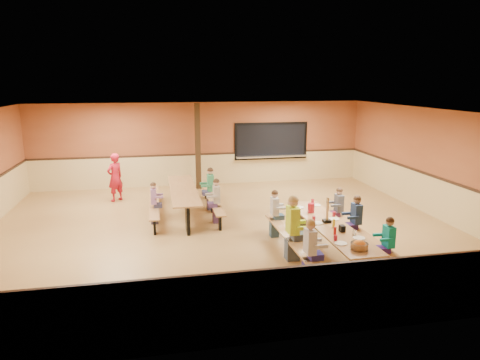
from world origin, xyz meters
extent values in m
plane|color=olive|center=(0.00, 0.00, 0.00)|extent=(12.00, 12.00, 0.00)
cube|color=brown|center=(0.00, 5.00, 1.50)|extent=(12.00, 0.04, 3.00)
cube|color=brown|center=(0.00, -5.00, 1.50)|extent=(12.00, 0.04, 3.00)
cube|color=brown|center=(6.00, 0.00, 1.50)|extent=(0.04, 10.00, 3.00)
cube|color=white|center=(0.00, 0.00, 3.00)|extent=(12.00, 10.00, 0.04)
cube|color=black|center=(2.60, 4.97, 1.55)|extent=(2.60, 0.06, 1.20)
cube|color=silver|center=(2.60, 4.88, 0.98)|extent=(2.70, 0.28, 0.06)
cube|color=black|center=(-0.20, 4.40, 1.50)|extent=(0.18, 0.18, 3.00)
cube|color=#A27140|center=(1.96, -2.20, 0.72)|extent=(0.75, 3.60, 0.04)
cube|color=black|center=(1.96, -3.75, 0.35)|extent=(0.08, 0.60, 0.70)
cube|color=black|center=(1.96, -0.65, 0.35)|extent=(0.08, 0.60, 0.70)
cube|color=#A27140|center=(1.13, -2.20, 0.43)|extent=(0.26, 3.60, 0.04)
cube|color=black|center=(1.13, -2.20, 0.21)|extent=(0.06, 0.18, 0.41)
cube|color=#A27140|center=(2.78, -2.20, 0.43)|extent=(0.26, 3.60, 0.04)
cube|color=black|center=(2.78, -2.20, 0.21)|extent=(0.06, 0.18, 0.41)
cube|color=#A27140|center=(-0.93, 1.50, 0.72)|extent=(0.75, 3.60, 0.04)
cube|color=black|center=(-0.93, -0.05, 0.35)|extent=(0.08, 0.60, 0.70)
cube|color=black|center=(-0.93, 3.05, 0.35)|extent=(0.08, 0.60, 0.70)
cube|color=#A27140|center=(-1.75, 1.50, 0.43)|extent=(0.26, 3.60, 0.04)
cube|color=black|center=(-1.75, 1.50, 0.21)|extent=(0.06, 0.18, 0.41)
cube|color=#A27140|center=(-0.10, 1.50, 0.43)|extent=(0.26, 3.60, 0.04)
cube|color=black|center=(-0.10, 1.50, 0.21)|extent=(0.06, 0.18, 0.41)
imported|color=#B01423|center=(-2.94, 3.31, 0.77)|extent=(0.66, 0.65, 1.53)
cylinder|color=#AF1727|center=(1.86, -1.33, 0.85)|extent=(0.16, 0.16, 0.22)
cube|color=black|center=(2.03, -2.67, 0.80)|extent=(0.10, 0.14, 0.13)
cylinder|color=yellow|center=(1.97, -2.39, 0.82)|extent=(0.06, 0.06, 0.17)
cylinder|color=#B2140F|center=(1.80, -2.84, 0.82)|extent=(0.06, 0.06, 0.17)
cube|color=black|center=(1.95, -2.07, 0.77)|extent=(0.16, 0.16, 0.06)
cube|color=#A27140|center=(1.95, -2.07, 1.05)|extent=(0.02, 0.09, 0.50)
camera|label=1|loc=(-1.63, -10.38, 3.75)|focal=32.00mm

